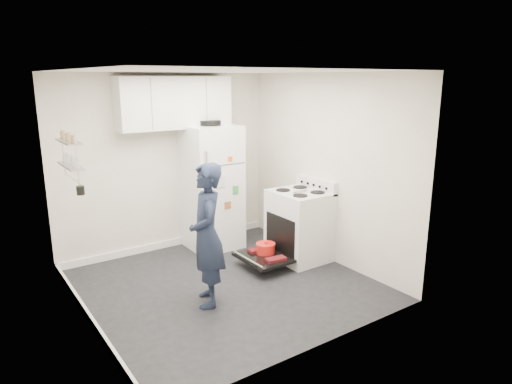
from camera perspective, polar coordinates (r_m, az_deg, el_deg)
room at (r=5.23m, az=-4.50°, el=0.55°), size 3.21×3.21×2.51m
electric_range at (r=6.25m, az=5.35°, el=-4.26°), size 0.66×0.76×1.10m
open_oven_door at (r=6.05m, az=1.04°, el=-7.76°), size 0.55×0.70×0.21m
refrigerator at (r=6.61m, az=-5.56°, el=0.63°), size 0.72×0.74×1.85m
upper_cabinets at (r=6.40m, az=-10.12°, el=10.93°), size 1.60×0.33×0.70m
wall_shelf_rack at (r=5.03m, az=-22.22°, el=4.44°), size 0.14×0.60×0.61m
person at (r=4.94m, az=-6.16°, el=-5.40°), size 0.57×0.67×1.57m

